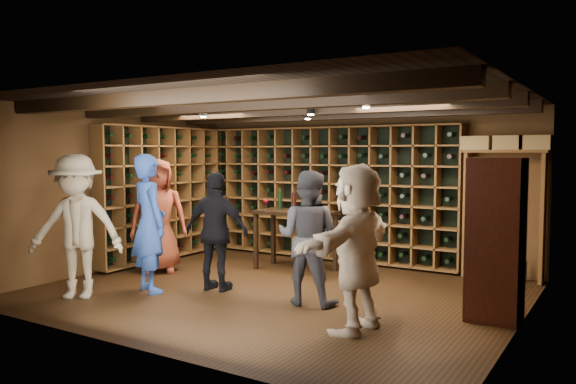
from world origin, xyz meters
The scene contains 13 objects.
ground centered at (0.00, 0.00, 0.00)m, with size 6.00×6.00×0.00m, color black.
room_shell centered at (0.00, 0.05, 2.42)m, with size 6.00×6.00×6.00m.
wine_rack_back centered at (-0.52, 2.33, 1.15)m, with size 4.65×0.30×2.20m.
wine_rack_left centered at (-2.83, 0.82, 1.15)m, with size 0.30×2.65×2.20m.
crate_shelf centered at (2.41, 2.32, 1.57)m, with size 1.20×0.32×2.07m.
display_cabinet centered at (2.71, 0.20, 0.86)m, with size 0.55×0.50×1.75m.
man_blue_shirt centered at (-1.42, -0.85, 0.91)m, with size 0.66×0.43×1.81m, color navy.
man_grey_suit centered at (0.65, -0.29, 0.81)m, with size 0.79×0.61×1.62m, color #222227.
guest_red_floral centered at (-2.20, 0.10, 0.87)m, with size 0.85×0.55×1.74m, color #9C2F1C.
guest_woman_black centered at (-0.70, -0.34, 0.79)m, with size 0.92×0.38×1.58m, color black.
guest_khaki centered at (-1.97, -1.56, 0.91)m, with size 1.17×0.67×1.81m, color gray.
guest_beige centered at (1.58, -0.92, 0.86)m, with size 1.60×0.51×1.73m, color tan.
tasting_table centered at (-0.48, 1.31, 0.81)m, with size 1.24×0.64×1.21m.
Camera 1 is at (3.96, -6.12, 1.83)m, focal length 35.00 mm.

